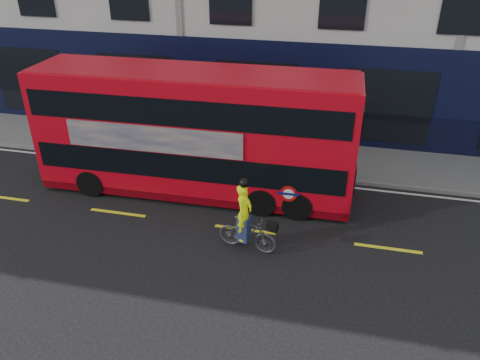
% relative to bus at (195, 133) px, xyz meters
% --- Properties ---
extents(ground, '(120.00, 120.00, 0.00)m').
position_rel_bus_xyz_m(ground, '(-1.98, -3.39, -2.06)').
color(ground, black).
rests_on(ground, ground).
extents(pavement, '(60.00, 3.00, 0.12)m').
position_rel_bus_xyz_m(pavement, '(-1.98, 3.11, -2.00)').
color(pavement, slate).
rests_on(pavement, ground).
extents(kerb, '(60.00, 0.12, 0.13)m').
position_rel_bus_xyz_m(kerb, '(-1.98, 1.61, -1.99)').
color(kerb, slate).
rests_on(kerb, ground).
extents(road_edge_line, '(58.00, 0.10, 0.01)m').
position_rel_bus_xyz_m(road_edge_line, '(-1.98, 1.31, -2.06)').
color(road_edge_line, silver).
rests_on(road_edge_line, ground).
extents(lane_dashes, '(58.00, 0.12, 0.01)m').
position_rel_bus_xyz_m(lane_dashes, '(-1.98, -1.89, -2.06)').
color(lane_dashes, yellow).
rests_on(lane_dashes, ground).
extents(bus, '(10.02, 2.45, 4.02)m').
position_rel_bus_xyz_m(bus, '(0.00, 0.00, 0.00)').
color(bus, red).
rests_on(bus, ground).
extents(cyclist, '(1.71, 0.73, 2.17)m').
position_rel_bus_xyz_m(cyclist, '(2.24, -2.77, -1.33)').
color(cyclist, '#4A4D4F').
rests_on(cyclist, ground).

